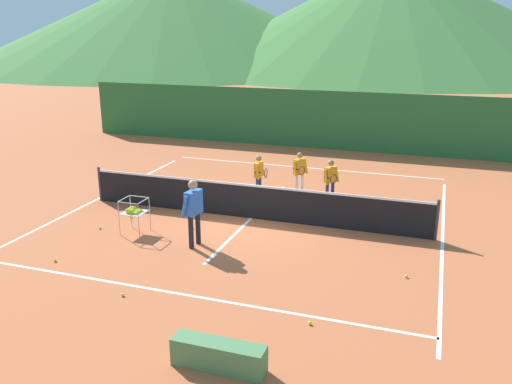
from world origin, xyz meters
name	(u,v)px	position (x,y,z in m)	size (l,w,h in m)	color
ground_plane	(251,218)	(0.00, 0.00, 0.00)	(120.00, 120.00, 0.00)	#BC6038
line_baseline_near	(175,293)	(0.00, -4.59, 0.00)	(10.06, 0.08, 0.01)	white
line_baseline_far	(303,167)	(0.00, 5.85, 0.00)	(10.06, 0.08, 0.01)	white
line_sideline_west	(96,200)	(-5.03, 0.00, 0.00)	(0.08, 10.44, 0.01)	white
line_sideline_east	(442,241)	(5.03, 0.00, 0.00)	(0.08, 10.44, 0.01)	white
line_service_center	(251,218)	(0.00, 0.00, 0.00)	(0.08, 6.36, 0.01)	white
tennis_net	(251,201)	(0.00, 0.00, 0.50)	(9.77, 0.08, 1.05)	#333338
instructor	(193,207)	(-0.65, -2.26, 0.99)	(0.43, 0.79, 1.66)	black
student_0	(259,172)	(-0.41, 1.88, 0.80)	(0.41, 0.63, 1.33)	navy
student_1	(300,169)	(0.69, 2.61, 0.81)	(0.43, 0.72, 1.34)	silver
student_2	(331,178)	(1.79, 1.99, 0.80)	(0.43, 0.72, 1.33)	navy
ball_cart	(134,211)	(-2.48, -1.98, 0.59)	(0.58, 0.58, 0.90)	#B7B7BC
tennis_ball_0	(123,295)	(-0.91, -5.04, 0.03)	(0.07, 0.07, 0.07)	yellow
tennis_ball_1	(100,228)	(-3.48, -2.07, 0.03)	(0.07, 0.07, 0.07)	yellow
tennis_ball_2	(193,228)	(-1.18, -1.27, 0.03)	(0.07, 0.07, 0.07)	yellow
tennis_ball_3	(310,323)	(2.83, -4.87, 0.03)	(0.07, 0.07, 0.07)	yellow
tennis_ball_4	(131,217)	(-3.15, -1.07, 0.03)	(0.07, 0.07, 0.07)	yellow
tennis_ball_5	(406,276)	(4.32, -2.38, 0.03)	(0.07, 0.07, 0.07)	yellow
tennis_ball_6	(55,260)	(-3.24, -4.13, 0.03)	(0.07, 0.07, 0.07)	yellow
windscreen_fence	(324,120)	(0.00, 9.24, 1.24)	(22.12, 0.08, 2.49)	#286B33
courtside_bench	(219,355)	(1.79, -6.57, 0.23)	(1.50, 0.36, 0.46)	#4C7F4C
hill_0	(174,17)	(-29.13, 52.58, 6.01)	(53.62, 53.62, 12.02)	#427A38
hill_1	(394,13)	(-1.78, 56.64, 6.43)	(53.07, 53.07, 12.87)	#427A38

